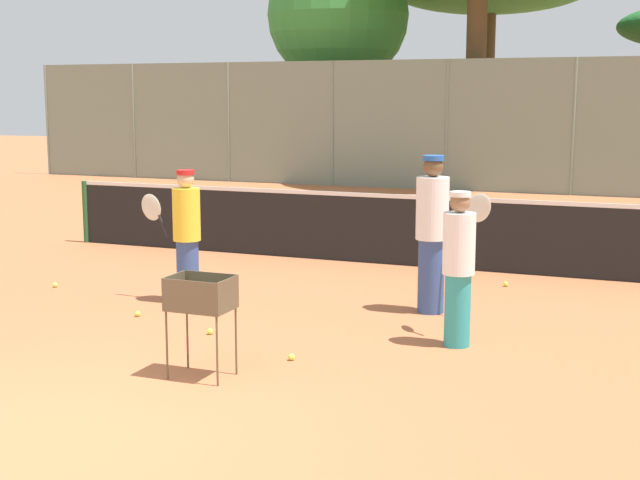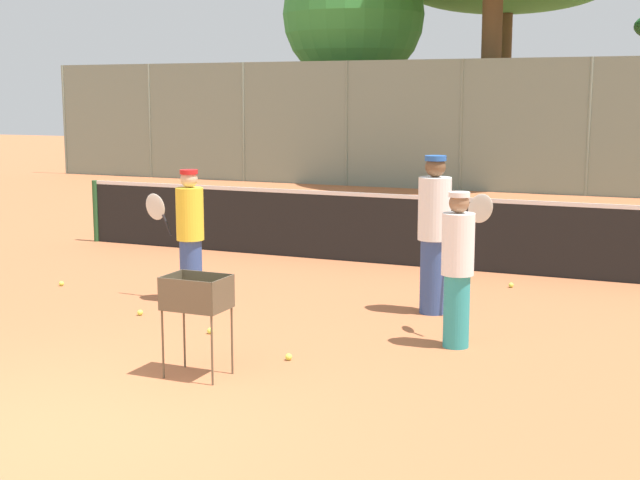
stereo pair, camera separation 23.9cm
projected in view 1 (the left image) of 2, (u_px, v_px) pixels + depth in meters
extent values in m
plane|color=#B7663D|center=(60.00, 438.00, 6.65)|extent=(80.00, 80.00, 0.00)
cylinder|color=#26592D|center=(86.00, 212.00, 15.42)|extent=(0.10, 0.10, 1.07)
cube|color=black|center=(378.00, 231.00, 13.46)|extent=(10.66, 0.01, 1.01)
cube|color=white|center=(378.00, 196.00, 13.38)|extent=(10.66, 0.02, 0.06)
cylinder|color=gray|center=(47.00, 120.00, 28.56)|extent=(0.08, 0.08, 3.48)
cylinder|color=gray|center=(134.00, 121.00, 27.35)|extent=(0.08, 0.08, 3.48)
cylinder|color=gray|center=(229.00, 122.00, 26.14)|extent=(0.08, 0.08, 3.48)
cylinder|color=gray|center=(332.00, 124.00, 24.93)|extent=(0.08, 0.08, 3.48)
cylinder|color=gray|center=(447.00, 125.00, 23.72)|extent=(0.08, 0.08, 3.48)
cylinder|color=gray|center=(574.00, 127.00, 22.51)|extent=(0.08, 0.08, 3.48)
cube|color=gray|center=(509.00, 126.00, 23.11)|extent=(29.48, 0.01, 3.48)
cylinder|color=brown|center=(338.00, 118.00, 27.92)|extent=(0.32, 0.32, 3.66)
sphere|color=#338438|center=(338.00, 15.00, 27.41)|extent=(4.36, 4.36, 4.36)
cylinder|color=brown|center=(354.00, 84.00, 29.69)|extent=(0.49, 0.49, 5.83)
cylinder|color=brown|center=(475.00, 88.00, 24.86)|extent=(0.56, 0.56, 5.45)
cylinder|color=brown|center=(487.00, 94.00, 28.95)|extent=(0.43, 0.43, 5.11)
cylinder|color=#334C8C|center=(431.00, 276.00, 10.44)|extent=(0.31, 0.31, 0.87)
cylinder|color=white|center=(432.00, 208.00, 10.31)|extent=(0.38, 0.38, 0.73)
sphere|color=brown|center=(433.00, 167.00, 10.23)|extent=(0.24, 0.24, 0.24)
cylinder|color=#2659B2|center=(433.00, 158.00, 10.21)|extent=(0.25, 0.25, 0.06)
cylinder|color=black|center=(462.00, 226.00, 10.16)|extent=(0.15, 0.05, 0.27)
ellipsoid|color=silver|center=(479.00, 208.00, 10.03)|extent=(0.40, 0.08, 0.43)
cylinder|color=#334C8C|center=(188.00, 271.00, 10.97)|extent=(0.27, 0.27, 0.77)
cylinder|color=yellow|center=(186.00, 214.00, 10.85)|extent=(0.34, 0.34, 0.64)
sphere|color=#DBB28C|center=(186.00, 179.00, 10.78)|extent=(0.21, 0.21, 0.21)
cylinder|color=red|center=(185.00, 172.00, 10.77)|extent=(0.22, 0.22, 0.05)
cylinder|color=black|center=(163.00, 226.00, 11.03)|extent=(0.15, 0.04, 0.27)
ellipsoid|color=silver|center=(151.00, 207.00, 11.07)|extent=(0.40, 0.06, 0.43)
cylinder|color=teal|center=(457.00, 310.00, 9.04)|extent=(0.27, 0.27, 0.75)
cylinder|color=white|center=(459.00, 244.00, 8.93)|extent=(0.33, 0.33, 0.62)
sphere|color=#8C6647|center=(460.00, 203.00, 8.86)|extent=(0.20, 0.20, 0.20)
cylinder|color=white|center=(460.00, 194.00, 8.85)|extent=(0.21, 0.21, 0.05)
cylinder|color=black|center=(452.00, 253.00, 9.29)|extent=(0.09, 0.14, 0.27)
ellipsoid|color=silver|center=(449.00, 230.00, 9.43)|extent=(0.20, 0.37, 0.43)
cylinder|color=brown|center=(167.00, 345.00, 7.98)|extent=(0.02, 0.02, 0.63)
cylinder|color=brown|center=(217.00, 351.00, 7.79)|extent=(0.02, 0.02, 0.63)
cylinder|color=brown|center=(187.00, 335.00, 8.30)|extent=(0.02, 0.02, 0.63)
cylinder|color=brown|center=(236.00, 341.00, 8.12)|extent=(0.02, 0.02, 0.63)
cube|color=brown|center=(201.00, 308.00, 7.99)|extent=(0.55, 0.40, 0.01)
cube|color=brown|center=(189.00, 297.00, 7.79)|extent=(0.55, 0.01, 0.30)
cube|color=brown|center=(211.00, 288.00, 8.15)|extent=(0.55, 0.01, 0.30)
cube|color=brown|center=(174.00, 290.00, 8.07)|extent=(0.01, 0.40, 0.30)
cube|color=brown|center=(228.00, 295.00, 7.87)|extent=(0.01, 0.40, 0.30)
sphere|color=#D1E54C|center=(187.00, 307.00, 7.88)|extent=(0.07, 0.07, 0.07)
sphere|color=#D1E54C|center=(178.00, 298.00, 7.99)|extent=(0.07, 0.07, 0.07)
sphere|color=#D1E54C|center=(220.00, 307.00, 7.87)|extent=(0.07, 0.07, 0.07)
sphere|color=#D1E54C|center=(205.00, 306.00, 7.92)|extent=(0.07, 0.07, 0.07)
sphere|color=#D1E54C|center=(202.00, 300.00, 7.93)|extent=(0.07, 0.07, 0.07)
sphere|color=#D1E54C|center=(215.00, 304.00, 8.01)|extent=(0.07, 0.07, 0.07)
sphere|color=#D1E54C|center=(195.00, 297.00, 8.03)|extent=(0.07, 0.07, 0.07)
sphere|color=#D1E54C|center=(204.00, 302.00, 7.86)|extent=(0.07, 0.07, 0.07)
sphere|color=#D1E54C|center=(191.00, 298.00, 8.00)|extent=(0.07, 0.07, 0.07)
sphere|color=#D1E54C|center=(506.00, 284.00, 11.91)|extent=(0.07, 0.07, 0.07)
sphere|color=#D1E54C|center=(55.00, 285.00, 11.86)|extent=(0.07, 0.07, 0.07)
sphere|color=#D1E54C|center=(138.00, 314.00, 10.30)|extent=(0.07, 0.07, 0.07)
sphere|color=#D1E54C|center=(291.00, 357.00, 8.59)|extent=(0.07, 0.07, 0.07)
sphere|color=#D1E54C|center=(210.00, 331.00, 9.52)|extent=(0.07, 0.07, 0.07)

